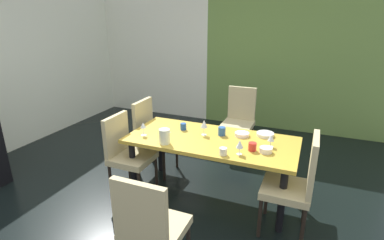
{
  "coord_description": "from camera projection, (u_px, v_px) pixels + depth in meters",
  "views": [
    {
      "loc": [
        1.45,
        -2.62,
        1.99
      ],
      "look_at": [
        0.19,
        0.4,
        0.85
      ],
      "focal_mm": 28.0,
      "sensor_mm": 36.0,
      "label": 1
    }
  ],
  "objects": [
    {
      "name": "ground_plane",
      "position": [
        163.0,
        198.0,
        3.47
      ],
      "size": [
        5.75,
        5.85,
        0.02
      ],
      "primitive_type": "cube",
      "color": "black"
    },
    {
      "name": "back_panel_interior",
      "position": [
        154.0,
        52.0,
        6.16
      ],
      "size": [
        2.38,
        0.1,
        2.57
      ],
      "primitive_type": "cube",
      "color": "silver",
      "rests_on": "ground_plane"
    },
    {
      "name": "garden_window_panel",
      "position": [
        301.0,
        59.0,
        5.12
      ],
      "size": [
        3.37,
        0.1,
        2.57
      ],
      "primitive_type": "cube",
      "color": "olive",
      "rests_on": "ground_plane"
    },
    {
      "name": "dining_table",
      "position": [
        211.0,
        146.0,
        3.31
      ],
      "size": [
        1.85,
        0.85,
        0.72
      ],
      "color": "gold",
      "rests_on": "ground_plane"
    },
    {
      "name": "chair_head_far",
      "position": [
        239.0,
        118.0,
        4.5
      ],
      "size": [
        0.44,
        0.45,
        0.99
      ],
      "rotation": [
        0.0,
        0.0,
        3.14
      ],
      "color": "tan",
      "rests_on": "ground_plane"
    },
    {
      "name": "chair_head_near",
      "position": [
        150.0,
        226.0,
        2.19
      ],
      "size": [
        0.44,
        0.44,
        0.96
      ],
      "color": "tan",
      "rests_on": "ground_plane"
    },
    {
      "name": "chair_right_near",
      "position": [
        296.0,
        182.0,
        2.75
      ],
      "size": [
        0.44,
        0.44,
        1.01
      ],
      "rotation": [
        0.0,
        0.0,
        1.57
      ],
      "color": "tan",
      "rests_on": "ground_plane"
    },
    {
      "name": "chair_left_near",
      "position": [
        126.0,
        151.0,
        3.42
      ],
      "size": [
        0.44,
        0.44,
        0.94
      ],
      "rotation": [
        0.0,
        0.0,
        -1.57
      ],
      "color": "tan",
      "rests_on": "ground_plane"
    },
    {
      "name": "chair_left_far",
      "position": [
        152.0,
        133.0,
        3.93
      ],
      "size": [
        0.44,
        0.44,
        0.97
      ],
      "rotation": [
        0.0,
        0.0,
        -1.57
      ],
      "color": "tan",
      "rests_on": "ground_plane"
    },
    {
      "name": "wine_glass_east",
      "position": [
        204.0,
        124.0,
        3.34
      ],
      "size": [
        0.07,
        0.07,
        0.18
      ],
      "color": "silver",
      "rests_on": "dining_table"
    },
    {
      "name": "wine_glass_front",
      "position": [
        271.0,
        138.0,
        3.05
      ],
      "size": [
        0.07,
        0.07,
        0.13
      ],
      "color": "silver",
      "rests_on": "dining_table"
    },
    {
      "name": "wine_glass_corner",
      "position": [
        143.0,
        126.0,
        3.34
      ],
      "size": [
        0.07,
        0.07,
        0.16
      ],
      "color": "silver",
      "rests_on": "dining_table"
    },
    {
      "name": "wine_glass_right",
      "position": [
        240.0,
        144.0,
        2.88
      ],
      "size": [
        0.07,
        0.07,
        0.15
      ],
      "color": "silver",
      "rests_on": "dining_table"
    },
    {
      "name": "serving_bowl_near_shelf",
      "position": [
        265.0,
        134.0,
        3.35
      ],
      "size": [
        0.19,
        0.19,
        0.04
      ],
      "primitive_type": "cylinder",
      "color": "white",
      "rests_on": "dining_table"
    },
    {
      "name": "serving_bowl_near_window",
      "position": [
        266.0,
        150.0,
        2.95
      ],
      "size": [
        0.13,
        0.13,
        0.05
      ],
      "primitive_type": "cylinder",
      "color": "white",
      "rests_on": "dining_table"
    },
    {
      "name": "serving_bowl_west",
      "position": [
        242.0,
        134.0,
        3.35
      ],
      "size": [
        0.16,
        0.16,
        0.04
      ],
      "primitive_type": "cylinder",
      "color": "white",
      "rests_on": "dining_table"
    },
    {
      "name": "cup_south",
      "position": [
        223.0,
        151.0,
        2.89
      ],
      "size": [
        0.08,
        0.08,
        0.07
      ],
      "primitive_type": "cylinder",
      "color": "silver",
      "rests_on": "dining_table"
    },
    {
      "name": "cup_center",
      "position": [
        252.0,
        147.0,
        2.98
      ],
      "size": [
        0.08,
        0.08,
        0.08
      ],
      "primitive_type": "cylinder",
      "color": "red",
      "rests_on": "dining_table"
    },
    {
      "name": "cup_left",
      "position": [
        222.0,
        131.0,
        3.36
      ],
      "size": [
        0.08,
        0.08,
        0.1
      ],
      "primitive_type": "cylinder",
      "color": "#275296",
      "rests_on": "dining_table"
    },
    {
      "name": "cup_rear",
      "position": [
        183.0,
        127.0,
        3.53
      ],
      "size": [
        0.07,
        0.07,
        0.08
      ],
      "primitive_type": "cylinder",
      "color": "#1E4790",
      "rests_on": "dining_table"
    },
    {
      "name": "pitcher_north",
      "position": [
        165.0,
        136.0,
        3.13
      ],
      "size": [
        0.13,
        0.12,
        0.16
      ],
      "color": "silver",
      "rests_on": "dining_table"
    }
  ]
}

